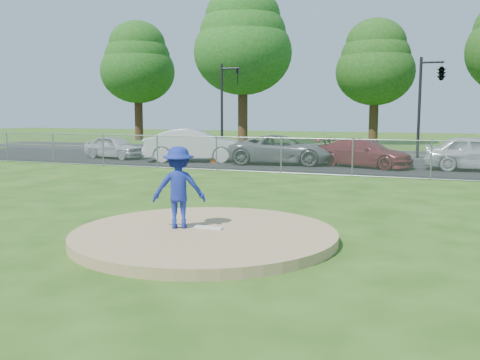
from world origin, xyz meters
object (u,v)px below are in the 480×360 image
at_px(traffic_signal_left, 225,100).
at_px(traffic_cone, 213,155).
at_px(tree_far_left, 137,62).
at_px(parked_car_white, 194,145).
at_px(parked_car_darkred, 365,153).
at_px(tree_center, 375,62).
at_px(traffic_signal_center, 439,75).
at_px(pitcher, 179,187).
at_px(parked_car_silver, 115,147).
at_px(tree_left, 243,40).
at_px(parked_car_gray, 282,150).
at_px(parked_car_pearl, 479,153).

relative_size(traffic_signal_left, traffic_cone, 7.63).
relative_size(tree_far_left, parked_car_white, 2.07).
bearing_deg(parked_car_darkred, tree_center, 25.40).
bearing_deg(tree_center, parked_car_white, -110.10).
bearing_deg(traffic_signal_center, tree_center, 112.49).
xyz_separation_m(tree_far_left, traffic_cone, (15.41, -17.77, -6.68)).
bearing_deg(pitcher, parked_car_darkred, -119.82).
distance_m(tree_far_left, tree_center, 21.03).
relative_size(pitcher, parked_car_silver, 0.45).
bearing_deg(traffic_signal_center, parked_car_darkred, -116.23).
bearing_deg(parked_car_silver, traffic_cone, -81.99).
distance_m(tree_far_left, pitcher, 39.73).
relative_size(tree_center, parked_car_silver, 2.62).
xyz_separation_m(tree_left, parked_car_white, (3.22, -15.52, -7.38)).
relative_size(tree_far_left, traffic_signal_left, 1.92).
bearing_deg(traffic_signal_center, traffic_cone, -147.33).
height_order(tree_far_left, parked_car_gray, tree_far_left).
distance_m(pitcher, parked_car_silver, 19.72).
xyz_separation_m(tree_far_left, parked_car_white, (14.22, -17.52, -6.20)).
bearing_deg(traffic_signal_left, tree_left, 103.96).
bearing_deg(tree_far_left, pitcher, -57.00).
bearing_deg(parked_car_silver, parked_car_darkred, -77.63).
xyz_separation_m(pitcher, traffic_cone, (-5.98, 15.16, -0.67)).
height_order(tree_left, parked_car_white, tree_left).
height_order(traffic_signal_center, pitcher, traffic_signal_center).
relative_size(tree_center, parked_car_white, 1.90).
relative_size(tree_left, traffic_signal_left, 2.24).
relative_size(tree_far_left, tree_center, 1.09).
bearing_deg(parked_car_white, traffic_signal_left, -10.12).
bearing_deg(traffic_signal_center, tree_far_left, 157.04).
distance_m(tree_left, pitcher, 33.41).
bearing_deg(traffic_cone, tree_center, 73.41).
height_order(tree_left, traffic_cone, tree_left).
distance_m(tree_center, traffic_cone, 20.51).
height_order(parked_car_white, parked_car_darkred, parked_car_white).
height_order(traffic_signal_left, parked_car_gray, traffic_signal_left).
bearing_deg(traffic_signal_center, parked_car_gray, -138.56).
bearing_deg(traffic_cone, tree_far_left, 130.93).
distance_m(tree_center, parked_car_gray, 19.24).
xyz_separation_m(tree_left, parked_car_pearl, (16.89, -15.06, -7.45)).
xyz_separation_m(traffic_signal_center, parked_car_white, (-11.75, -6.52, -3.75)).
xyz_separation_m(traffic_signal_left, parked_car_silver, (-4.01, -6.42, -2.71)).
distance_m(traffic_signal_left, parked_car_pearl, 16.06).
bearing_deg(traffic_signal_center, parked_car_pearl, -72.46).
height_order(parked_car_silver, parked_car_pearl, parked_car_pearl).
height_order(tree_far_left, traffic_signal_left, tree_far_left).
bearing_deg(tree_far_left, traffic_signal_center, -22.96).
height_order(tree_far_left, traffic_signal_center, tree_far_left).
xyz_separation_m(parked_car_gray, parked_car_darkred, (4.04, 0.09, -0.05)).
relative_size(tree_left, tree_center, 1.27).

